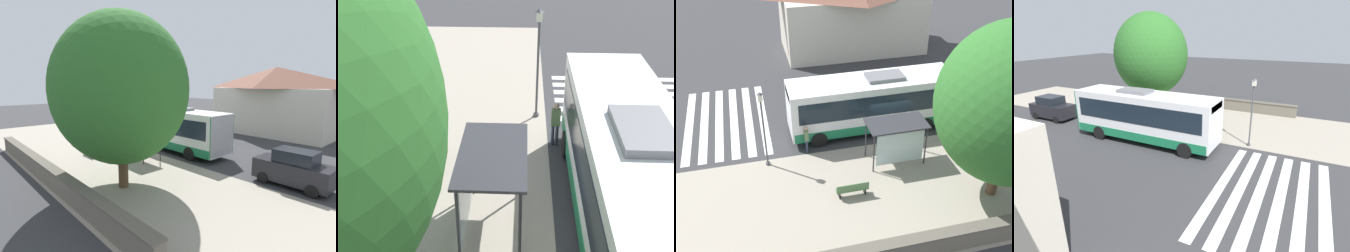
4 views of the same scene
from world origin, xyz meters
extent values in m
plane|color=#353538|center=(0.00, 0.00, 0.00)|extent=(120.00, 120.00, 0.00)
cube|color=#9E9384|center=(-4.50, 0.00, 0.01)|extent=(9.00, 44.00, 0.02)
cube|color=silver|center=(5.00, 7.38, 0.00)|extent=(9.00, 0.50, 0.01)
cube|color=silver|center=(5.00, 8.33, 0.00)|extent=(9.00, 0.50, 0.01)
cube|color=silver|center=(5.00, 9.28, 0.00)|extent=(9.00, 0.50, 0.01)
cube|color=silver|center=(5.00, 10.23, 0.00)|extent=(9.00, 0.50, 0.01)
cube|color=silver|center=(5.00, 11.18, 0.00)|extent=(9.00, 0.50, 0.01)
cube|color=silver|center=(5.00, 12.13, 0.00)|extent=(9.00, 0.50, 0.01)
cube|color=#6B6356|center=(-8.55, 0.00, 0.52)|extent=(0.50, 20.00, 1.03)
cube|color=#5B5449|center=(-8.55, 0.00, 1.07)|extent=(0.60, 20.00, 0.08)
cube|color=beige|center=(15.24, -1.63, 2.54)|extent=(6.33, 12.13, 5.08)
pyramid|color=brown|center=(15.24, -1.63, 6.22)|extent=(6.93, 12.73, 2.29)
cube|color=white|center=(1.89, 0.72, 1.95)|extent=(2.65, 10.38, 3.00)
cube|color=black|center=(1.89, 0.72, 2.34)|extent=(2.69, 9.55, 1.32)
cube|color=#197247|center=(1.89, 0.72, 0.75)|extent=(2.69, 10.17, 0.60)
cube|color=#197247|center=(1.89, -4.44, 1.95)|extent=(2.69, 0.06, 2.88)
cube|color=black|center=(1.89, 5.87, 3.15)|extent=(1.98, 0.08, 0.42)
cube|color=slate|center=(1.89, -0.06, 3.56)|extent=(1.32, 2.28, 0.22)
cylinder|color=black|center=(0.65, 4.35, 0.50)|extent=(0.30, 1.00, 1.00)
cylinder|color=black|center=(3.14, 4.35, 0.50)|extent=(0.30, 1.00, 1.00)
cylinder|color=black|center=(0.65, -2.50, 0.50)|extent=(0.30, 1.00, 1.00)
cylinder|color=black|center=(3.14, -2.50, 0.50)|extent=(0.30, 1.00, 1.00)
cylinder|color=#2D2D33|center=(-0.99, -1.08, 1.22)|extent=(0.08, 0.08, 2.44)
cylinder|color=#2D2D33|center=(-0.99, 1.93, 1.22)|extent=(0.08, 0.08, 2.44)
cylinder|color=#2D2D33|center=(-2.50, -1.08, 1.22)|extent=(0.08, 0.08, 2.44)
cylinder|color=#2D2D33|center=(-2.50, 1.93, 1.22)|extent=(0.08, 0.08, 2.44)
cube|color=#2D2D33|center=(-1.75, 0.43, 2.48)|extent=(1.82, 3.31, 0.08)
cube|color=silver|center=(-2.48, 0.43, 1.34)|extent=(0.03, 2.71, 1.95)
cylinder|color=#2D3347|center=(0.17, 5.17, 0.42)|extent=(0.12, 0.12, 0.84)
cylinder|color=#2D3347|center=(0.33, 5.17, 0.42)|extent=(0.12, 0.12, 0.84)
cube|color=#59724C|center=(0.25, 5.17, 1.19)|extent=(0.34, 0.22, 0.68)
sphere|color=tan|center=(0.25, 5.17, 1.64)|extent=(0.23, 0.23, 0.23)
cube|color=#4C7247|center=(-4.11, 3.58, 0.45)|extent=(0.40, 1.69, 0.06)
cube|color=#4C7247|center=(-4.28, 3.58, 0.68)|extent=(0.04, 1.69, 0.40)
cube|color=black|center=(-4.11, 2.90, 0.23)|extent=(0.32, 0.06, 0.45)
cube|color=black|center=(-4.11, 4.25, 0.23)|extent=(0.32, 0.06, 0.45)
cylinder|color=#4C4C51|center=(-0.42, 7.54, 0.08)|extent=(0.24, 0.24, 0.16)
cylinder|color=#4C4C51|center=(-0.42, 7.54, 2.09)|extent=(0.10, 0.10, 4.17)
cube|color=silver|center=(-0.42, 7.54, 4.35)|extent=(0.24, 0.24, 0.35)
pyramid|color=#4C4C51|center=(-0.42, 7.54, 4.59)|extent=(0.28, 0.28, 0.14)
cylinder|color=brown|center=(-5.66, -3.49, 1.68)|extent=(0.53, 0.53, 3.37)
ellipsoid|color=#2D6B28|center=(-5.66, -3.49, 5.31)|extent=(7.08, 7.08, 7.79)
cube|color=black|center=(1.33, -9.64, 0.82)|extent=(1.72, 4.00, 1.11)
cube|color=black|center=(1.33, -9.74, 1.72)|extent=(1.46, 2.08, 0.69)
cylinder|color=black|center=(0.52, -8.33, 0.32)|extent=(0.22, 0.64, 0.64)
cylinder|color=black|center=(2.14, -8.33, 0.32)|extent=(0.22, 0.64, 0.64)
cylinder|color=black|center=(0.52, -10.94, 0.32)|extent=(0.22, 0.64, 0.64)
cylinder|color=black|center=(2.14, -10.94, 0.32)|extent=(0.22, 0.64, 0.64)
camera|label=1|loc=(-13.00, -15.26, 5.65)|focal=28.00mm
camera|label=2|loc=(-0.96, -8.93, 8.34)|focal=45.00mm
camera|label=3|loc=(-19.90, 8.01, 14.79)|focal=45.00mm
camera|label=4|loc=(16.43, 10.72, 7.42)|focal=28.00mm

